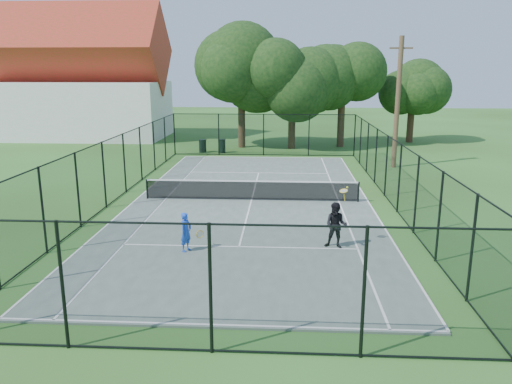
# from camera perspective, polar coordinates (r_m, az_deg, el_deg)

# --- Properties ---
(ground) EXTENTS (120.00, 120.00, 0.00)m
(ground) POSITION_cam_1_polar(r_m,az_deg,el_deg) (23.63, -0.52, -1.07)
(ground) COLOR #304E1A
(tennis_court) EXTENTS (11.00, 24.00, 0.06)m
(tennis_court) POSITION_cam_1_polar(r_m,az_deg,el_deg) (23.62, -0.52, -1.00)
(tennis_court) COLOR #515F56
(tennis_court) RESTS_ON ground
(tennis_net) EXTENTS (10.08, 0.08, 0.95)m
(tennis_net) POSITION_cam_1_polar(r_m,az_deg,el_deg) (23.49, -0.52, 0.29)
(tennis_net) COLOR black
(tennis_net) RESTS_ON tennis_court
(fence) EXTENTS (13.10, 26.10, 3.00)m
(fence) POSITION_cam_1_polar(r_m,az_deg,el_deg) (23.29, -0.53, 2.49)
(fence) COLOR black
(fence) RESTS_ON ground
(tree_near_left) EXTENTS (6.91, 6.91, 9.02)m
(tree_near_left) POSITION_cam_1_polar(r_m,az_deg,el_deg) (39.75, -1.68, 13.07)
(tree_near_left) COLOR #332114
(tree_near_left) RESTS_ON ground
(tree_near_mid) EXTENTS (6.19, 6.19, 8.10)m
(tree_near_mid) POSITION_cam_1_polar(r_m,az_deg,el_deg) (39.23, 4.20, 12.21)
(tree_near_mid) COLOR #332114
(tree_near_mid) RESTS_ON ground
(tree_near_right) EXTENTS (5.84, 5.84, 8.06)m
(tree_near_right) POSITION_cam_1_polar(r_m,az_deg,el_deg) (40.68, 9.87, 12.30)
(tree_near_right) COLOR #332114
(tree_near_right) RESTS_ON ground
(tree_far_right) EXTENTS (4.75, 4.75, 6.29)m
(tree_far_right) POSITION_cam_1_polar(r_m,az_deg,el_deg) (44.64, 17.44, 10.41)
(tree_far_right) COLOR #332114
(tree_far_right) RESTS_ON ground
(building) EXTENTS (15.30, 8.15, 11.87)m
(building) POSITION_cam_1_polar(r_m,az_deg,el_deg) (48.48, -19.57, 11.71)
(building) COLOR silver
(building) RESTS_ON ground
(trash_bin_left) EXTENTS (0.58, 0.58, 0.97)m
(trash_bin_left) POSITION_cam_1_polar(r_m,az_deg,el_deg) (37.81, -6.12, 5.26)
(trash_bin_left) COLOR black
(trash_bin_left) RESTS_ON ground
(trash_bin_right) EXTENTS (0.58, 0.58, 1.03)m
(trash_bin_right) POSITION_cam_1_polar(r_m,az_deg,el_deg) (37.46, -3.93, 5.27)
(trash_bin_right) COLOR black
(trash_bin_right) RESTS_ON ground
(utility_pole) EXTENTS (1.40, 0.30, 8.06)m
(utility_pole) POSITION_cam_1_polar(r_m,az_deg,el_deg) (32.59, 15.88, 9.82)
(utility_pole) COLOR #4C3823
(utility_pole) RESTS_ON ground
(player_blue) EXTENTS (0.84, 0.58, 1.35)m
(player_blue) POSITION_cam_1_polar(r_m,az_deg,el_deg) (17.09, -7.99, -4.54)
(player_blue) COLOR blue
(player_blue) RESTS_ON tennis_court
(player_black) EXTENTS (0.92, 0.89, 2.12)m
(player_black) POSITION_cam_1_polar(r_m,az_deg,el_deg) (17.40, 9.14, -3.78)
(player_black) COLOR black
(player_black) RESTS_ON tennis_court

